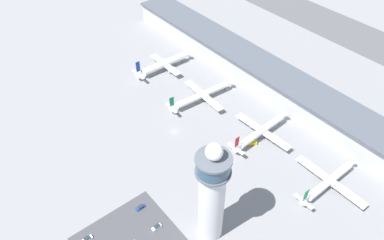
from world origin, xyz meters
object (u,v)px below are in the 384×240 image
airplane_gate_delta (329,181)px  service_truck_catering (144,73)px  airplane_gate_alpha (164,64)px  car_black_suv (140,207)px  car_silver_sedan (157,227)px  airplane_gate_charlie (261,131)px  control_tower (212,194)px  car_navy_sedan (87,239)px  airplane_gate_bravo (202,95)px  service_truck_fuel (250,143)px

airplane_gate_delta → service_truck_catering: size_ratio=5.94×
airplane_gate_alpha → airplane_gate_delta: airplane_gate_alpha is taller
airplane_gate_delta → car_black_suv: size_ratio=8.98×
car_silver_sedan → car_black_suv: bearing=179.9°
airplane_gate_charlie → service_truck_catering: airplane_gate_charlie is taller
control_tower → car_black_suv: control_tower is taller
airplane_gate_charlie → car_navy_sedan: size_ratio=9.15×
control_tower → car_black_suv: size_ratio=12.02×
control_tower → service_truck_catering: 126.76m
airplane_gate_alpha → car_silver_sedan: 121.60m
airplane_gate_bravo → car_silver_sedan: 90.89m
airplane_gate_charlie → airplane_gate_delta: airplane_gate_charlie is taller
airplane_gate_charlie → service_truck_catering: (-90.27, -17.24, -3.52)m
airplane_gate_alpha → airplane_gate_delta: (129.61, 4.01, -0.77)m
service_truck_fuel → airplane_gate_charlie: bearing=91.5°
airplane_gate_charlie → car_navy_sedan: airplane_gate_charlie is taller
service_truck_fuel → car_black_suv: service_truck_fuel is taller
car_black_suv → service_truck_fuel: bearing=88.0°
airplane_gate_bravo → airplane_gate_delta: (88.04, 5.37, -0.64)m
airplane_gate_bravo → car_navy_sedan: airplane_gate_bravo is taller
airplane_gate_bravo → car_silver_sedan: size_ratio=9.99×
airplane_gate_bravo → service_truck_fuel: airplane_gate_bravo is taller
airplane_gate_delta → airplane_gate_alpha: bearing=-178.2°
airplane_gate_charlie → service_truck_catering: 91.96m
airplane_gate_alpha → airplane_gate_delta: 129.67m
airplane_gate_charlie → car_navy_sedan: 103.26m
control_tower → car_black_suv: (-28.64, -17.03, -25.52)m
airplane_gate_alpha → car_navy_sedan: 129.78m
control_tower → airplane_gate_alpha: 127.60m
airplane_gate_charlie → service_truck_fuel: (0.23, -8.45, -3.38)m
service_truck_catering → car_black_suv: 106.35m
car_silver_sedan → car_black_suv: 13.08m
control_tower → airplane_gate_charlie: (-26.48, 59.77, -21.59)m
service_truck_fuel → car_navy_sedan: size_ratio=1.53×
car_black_suv → car_silver_sedan: bearing=-0.1°
airplane_gate_bravo → car_silver_sedan: bearing=-52.5°
service_truck_catering → car_silver_sedan: (101.18, -59.58, -0.35)m
airplane_gate_bravo → car_silver_sedan: airplane_gate_bravo is taller
control_tower → service_truck_catering: control_tower is taller
car_navy_sedan → control_tower: bearing=55.8°
airplane_gate_alpha → airplane_gate_bravo: (41.56, -1.36, -0.13)m
airplane_gate_delta → control_tower: bearing=-105.9°
control_tower → service_truck_fuel: size_ratio=7.52×
airplane_gate_delta → car_black_suv: bearing=-120.6°
control_tower → airplane_gate_bravo: bearing=142.2°
airplane_gate_charlie → service_truck_fuel: airplane_gate_charlie is taller
airplane_gate_alpha → airplane_gate_charlie: 86.04m
car_navy_sedan → airplane_gate_alpha: bearing=129.8°
airplane_gate_charlie → car_navy_sedan: (-2.97, -103.14, -3.92)m
car_navy_sedan → car_black_suv: (0.81, 26.34, -0.00)m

